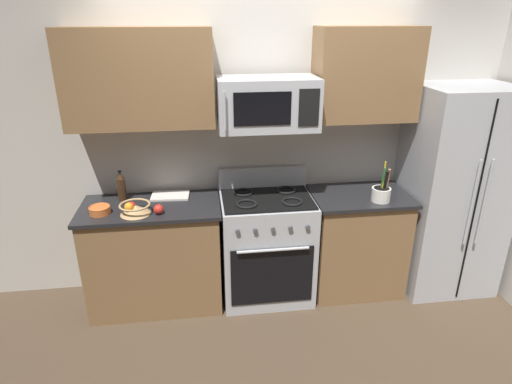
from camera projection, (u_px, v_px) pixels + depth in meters
ground_plane at (278, 338)px, 3.33m from camera, size 16.00×16.00×0.00m
wall_back at (261, 142)px, 3.73m from camera, size 8.00×0.10×2.60m
counter_left at (155, 255)px, 3.60m from camera, size 1.10×0.59×0.91m
range_oven at (266, 246)px, 3.71m from camera, size 0.76×0.63×1.09m
counter_right at (356, 242)px, 3.81m from camera, size 0.82×0.59×0.91m
refrigerator at (452, 191)px, 3.73m from camera, size 0.78×0.70×1.80m
microwave at (267, 103)px, 3.27m from camera, size 0.76×0.44×0.39m
upper_cabinets_left at (139, 79)px, 3.19m from camera, size 1.09×0.34×0.72m
upper_cabinets_right at (366, 75)px, 3.40m from camera, size 0.81×0.34×0.72m
utensil_crock at (381, 193)px, 3.49m from camera, size 0.15×0.15×0.34m
fruit_basket at (134, 208)px, 3.27m from camera, size 0.23×0.23×0.10m
apple_loose at (159, 209)px, 3.27m from camera, size 0.08×0.08×0.08m
cutting_board at (170, 196)px, 3.60m from camera, size 0.32×0.22×0.02m
bottle_soy at (121, 187)px, 3.49m from camera, size 0.07×0.07×0.25m
prep_bowl at (100, 210)px, 3.28m from camera, size 0.16×0.16×0.06m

